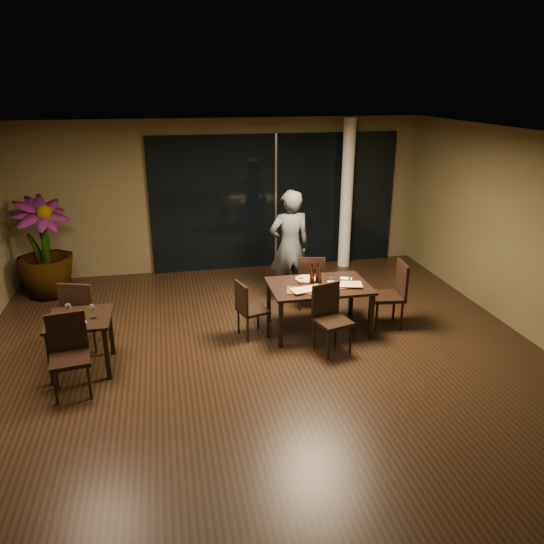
# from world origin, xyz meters

# --- Properties ---
(ground) EXTENTS (8.00, 8.00, 0.00)m
(ground) POSITION_xyz_m (0.00, 0.00, 0.00)
(ground) COLOR black
(ground) RESTS_ON ground
(wall_back) EXTENTS (8.00, 0.10, 3.00)m
(wall_back) POSITION_xyz_m (0.00, 4.05, 1.50)
(wall_back) COLOR #4B4428
(wall_back) RESTS_ON ground
(wall_front) EXTENTS (8.00, 0.10, 3.00)m
(wall_front) POSITION_xyz_m (0.00, -4.05, 1.50)
(wall_front) COLOR #4B4428
(wall_front) RESTS_ON ground
(wall_right) EXTENTS (0.10, 8.00, 3.00)m
(wall_right) POSITION_xyz_m (4.05, 0.00, 1.50)
(wall_right) COLOR #4B4428
(wall_right) RESTS_ON ground
(ceiling) EXTENTS (8.00, 8.00, 0.04)m
(ceiling) POSITION_xyz_m (0.00, 0.00, 3.02)
(ceiling) COLOR silver
(ceiling) RESTS_ON wall_back
(window_panel) EXTENTS (5.00, 0.06, 2.70)m
(window_panel) POSITION_xyz_m (1.00, 3.96, 1.35)
(window_panel) COLOR black
(window_panel) RESTS_ON ground
(column) EXTENTS (0.24, 0.24, 3.00)m
(column) POSITION_xyz_m (2.40, 3.65, 1.50)
(column) COLOR silver
(column) RESTS_ON ground
(main_table) EXTENTS (1.50, 1.00, 0.75)m
(main_table) POSITION_xyz_m (1.00, 0.80, 0.68)
(main_table) COLOR black
(main_table) RESTS_ON ground
(side_table) EXTENTS (0.80, 0.80, 0.75)m
(side_table) POSITION_xyz_m (-2.40, 0.30, 0.62)
(side_table) COLOR black
(side_table) RESTS_ON ground
(chair_main_far) EXTENTS (0.52, 0.52, 0.95)m
(chair_main_far) POSITION_xyz_m (1.11, 1.61, 0.53)
(chair_main_far) COLOR black
(chair_main_far) RESTS_ON ground
(chair_main_near) EXTENTS (0.56, 0.56, 0.97)m
(chair_main_near) POSITION_xyz_m (0.98, 0.17, 0.54)
(chair_main_near) COLOR black
(chair_main_near) RESTS_ON ground
(chair_main_left) EXTENTS (0.50, 0.50, 0.88)m
(chair_main_left) POSITION_xyz_m (-0.09, 0.79, 0.49)
(chair_main_left) COLOR black
(chair_main_left) RESTS_ON ground
(chair_main_right) EXTENTS (0.54, 0.54, 1.04)m
(chair_main_right) POSITION_xyz_m (2.17, 0.72, 0.58)
(chair_main_right) COLOR black
(chair_main_right) RESTS_ON ground
(chair_side_far) EXTENTS (0.61, 0.61, 1.04)m
(chair_side_far) POSITION_xyz_m (-2.46, 0.90, 0.58)
(chair_side_far) COLOR black
(chair_side_far) RESTS_ON ground
(chair_side_near) EXTENTS (0.53, 0.53, 1.01)m
(chair_side_near) POSITION_xyz_m (-2.47, -0.23, 0.56)
(chair_side_near) COLOR black
(chair_side_near) RESTS_ON ground
(diner) EXTENTS (0.71, 0.51, 1.97)m
(diner) POSITION_xyz_m (0.84, 2.05, 0.98)
(diner) COLOR #303436
(diner) RESTS_ON ground
(potted_plant) EXTENTS (1.36, 1.36, 1.78)m
(potted_plant) POSITION_xyz_m (-3.34, 3.17, 0.89)
(potted_plant) COLOR #1F4918
(potted_plant) RESTS_ON ground
(pizza_board_left) EXTENTS (0.66, 0.45, 0.01)m
(pizza_board_left) POSITION_xyz_m (0.76, 0.58, 0.76)
(pizza_board_left) COLOR #452A16
(pizza_board_left) RESTS_ON main_table
(pizza_board_right) EXTENTS (0.53, 0.30, 0.01)m
(pizza_board_right) POSITION_xyz_m (1.36, 0.66, 0.76)
(pizza_board_right) COLOR #4B2F18
(pizza_board_right) RESTS_ON main_table
(oblong_pizza_left) EXTENTS (0.49, 0.30, 0.02)m
(oblong_pizza_left) POSITION_xyz_m (0.76, 0.58, 0.77)
(oblong_pizza_left) COLOR maroon
(oblong_pizza_left) RESTS_ON pizza_board_left
(oblong_pizza_right) EXTENTS (0.53, 0.34, 0.02)m
(oblong_pizza_right) POSITION_xyz_m (1.36, 0.66, 0.77)
(oblong_pizza_right) COLOR maroon
(oblong_pizza_right) RESTS_ON pizza_board_right
(round_pizza) EXTENTS (0.33, 0.33, 0.01)m
(round_pizza) POSITION_xyz_m (0.87, 1.05, 0.76)
(round_pizza) COLOR #BA4214
(round_pizza) RESTS_ON main_table
(bottle_a) EXTENTS (0.07, 0.07, 0.32)m
(bottle_a) POSITION_xyz_m (0.91, 0.88, 0.91)
(bottle_a) COLOR black
(bottle_a) RESTS_ON main_table
(bottle_b) EXTENTS (0.06, 0.06, 0.26)m
(bottle_b) POSITION_xyz_m (1.02, 0.82, 0.88)
(bottle_b) COLOR black
(bottle_b) RESTS_ON main_table
(bottle_c) EXTENTS (0.07, 0.07, 0.32)m
(bottle_c) POSITION_xyz_m (1.00, 0.90, 0.91)
(bottle_c) COLOR black
(bottle_c) RESTS_ON main_table
(tumbler_left) EXTENTS (0.07, 0.07, 0.09)m
(tumbler_left) POSITION_xyz_m (0.75, 0.91, 0.79)
(tumbler_left) COLOR white
(tumbler_left) RESTS_ON main_table
(tumbler_right) EXTENTS (0.08, 0.08, 0.09)m
(tumbler_right) POSITION_xyz_m (1.21, 0.91, 0.80)
(tumbler_right) COLOR white
(tumbler_right) RESTS_ON main_table
(napkin_near) EXTENTS (0.19, 0.12, 0.01)m
(napkin_near) POSITION_xyz_m (1.52, 0.69, 0.76)
(napkin_near) COLOR white
(napkin_near) RESTS_ON main_table
(napkin_far) EXTENTS (0.21, 0.17, 0.01)m
(napkin_far) POSITION_xyz_m (1.48, 0.95, 0.76)
(napkin_far) COLOR white
(napkin_far) RESTS_ON main_table
(wine_glass_a) EXTENTS (0.08, 0.08, 0.18)m
(wine_glass_a) POSITION_xyz_m (-2.52, 0.36, 0.84)
(wine_glass_a) COLOR white
(wine_glass_a) RESTS_ON side_table
(wine_glass_b) EXTENTS (0.08, 0.08, 0.19)m
(wine_glass_b) POSITION_xyz_m (-2.21, 0.24, 0.84)
(wine_glass_b) COLOR white
(wine_glass_b) RESTS_ON side_table
(side_napkin) EXTENTS (0.18, 0.12, 0.01)m
(side_napkin) POSITION_xyz_m (-2.38, 0.09, 0.76)
(side_napkin) COLOR silver
(side_napkin) RESTS_ON side_table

